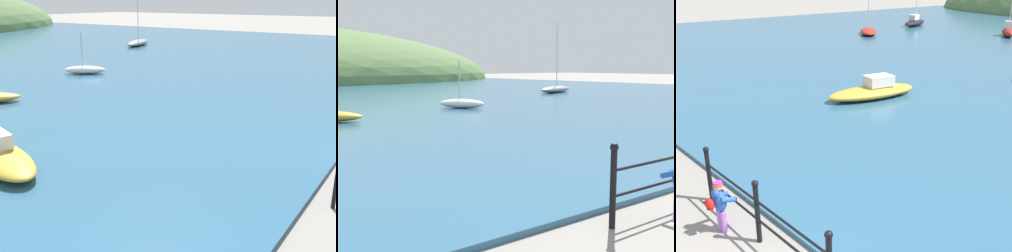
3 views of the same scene
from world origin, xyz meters
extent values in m
cylinder|color=black|center=(-3.58, 1.50, 0.55)|extent=(0.09, 0.09, 1.10)
ellipsoid|color=gray|center=(18.05, 24.28, 0.36)|extent=(4.78, 2.84, 0.51)
cylinder|color=beige|center=(18.27, 24.36, 3.15)|extent=(0.07, 0.07, 5.06)
ellipsoid|color=silver|center=(4.45, 17.34, 0.33)|extent=(2.04, 2.46, 0.47)
cylinder|color=beige|center=(4.38, 17.44, 1.53)|extent=(0.07, 0.07, 1.93)
camera|label=1|loc=(-11.80, 0.16, 4.30)|focal=42.00mm
camera|label=2|loc=(-8.70, -2.47, 2.26)|focal=50.00mm
camera|label=3|loc=(3.59, -1.30, 4.31)|focal=42.00mm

